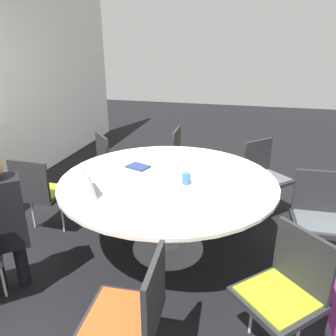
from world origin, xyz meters
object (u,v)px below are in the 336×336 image
spiral_notebook (138,167)px  coffee_cup (186,179)px  chair_1 (133,311)px  laptop (96,186)px  chair_7 (39,189)px  chair_3 (319,213)px  chair_5 (186,156)px  chair_4 (264,172)px  chair_6 (113,160)px  chair_2 (286,286)px

spiral_notebook → coffee_cup: bearing=-116.4°
chair_1 → laptop: 1.14m
spiral_notebook → chair_7: bearing=103.5°
chair_3 → spiral_notebook: (0.06, 1.68, 0.25)m
chair_5 → spiral_notebook: chair_5 is taller
chair_3 → laptop: laptop is taller
chair_4 → laptop: bearing=0.4°
chair_1 → coffee_cup: (1.25, -0.05, 0.29)m
chair_5 → chair_7: (-1.38, 1.24, 0.00)m
chair_1 → chair_6: same height
spiral_notebook → coffee_cup: coffee_cup is taller
chair_4 → chair_6: bearing=-43.5°
chair_4 → spiral_notebook: bearing=-12.2°
chair_7 → chair_1: bearing=-40.3°
chair_3 → chair_4: size_ratio=1.00×
chair_6 → spiral_notebook: chair_6 is taller
chair_3 → spiral_notebook: 1.70m
chair_4 → spiral_notebook: chair_4 is taller
chair_7 → coffee_cup: chair_7 is taller
coffee_cup → chair_3: bearing=-80.0°
chair_4 → chair_7: same height
chair_3 → laptop: 1.93m
chair_3 → chair_6: size_ratio=1.00×
chair_4 → coffee_cup: 1.32m
chair_2 → chair_4: (1.91, 0.09, 0.00)m
chair_3 → chair_7: 2.67m
chair_3 → coffee_cup: size_ratio=9.01×
chair_7 → laptop: laptop is taller
chair_4 → chair_5: bearing=-64.2°
chair_1 → chair_3: 1.88m
chair_5 → chair_4: bearing=70.0°
chair_4 → chair_5: (0.33, 0.98, 0.00)m
spiral_notebook → coffee_cup: size_ratio=2.61×
chair_3 → chair_7: (-0.17, 2.66, 0.00)m
chair_6 → laptop: (-1.37, -0.45, 0.29)m
chair_1 → chair_4: size_ratio=1.00×
chair_1 → coffee_cup: chair_1 is taller
chair_1 → chair_3: (1.45, -1.20, 0.00)m
chair_2 → chair_1: bearing=72.3°
chair_7 → coffee_cup: bearing=-0.4°
chair_2 → chair_3: size_ratio=1.00×
chair_6 → spiral_notebook: (-0.75, -0.60, 0.25)m
chair_3 → chair_7: bearing=1.4°
spiral_notebook → chair_1: bearing=-162.3°
chair_2 → chair_4: bearing=-41.4°
chair_6 → laptop: bearing=-24.2°
chair_2 → coffee_cup: 1.18m
chair_1 → chair_5: (2.66, 0.23, 0.00)m
chair_5 → coffee_cup: 1.47m
chair_2 → laptop: 1.58m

